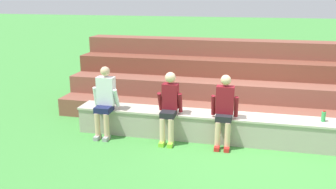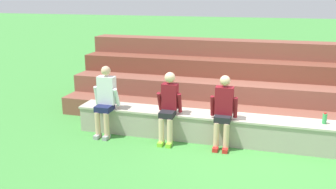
% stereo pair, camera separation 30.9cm
% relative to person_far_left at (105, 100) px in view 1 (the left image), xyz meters
% --- Properties ---
extents(ground_plane, '(80.00, 80.00, 0.00)m').
position_rel_person_far_left_xyz_m(ground_plane, '(2.98, 0.02, -0.80)').
color(ground_plane, '#428E3D').
extents(stone_seating_wall, '(7.26, 0.59, 0.56)m').
position_rel_person_far_left_xyz_m(stone_seating_wall, '(2.98, 0.30, -0.50)').
color(stone_seating_wall, '#A8A08E').
rests_on(stone_seating_wall, ground).
extents(brick_bleachers, '(9.23, 2.57, 1.72)m').
position_rel_person_far_left_xyz_m(brick_bleachers, '(2.98, 2.52, -0.15)').
color(brick_bleachers, brown).
rests_on(brick_bleachers, ground).
extents(person_far_left, '(0.55, 0.55, 1.48)m').
position_rel_person_far_left_xyz_m(person_far_left, '(0.00, 0.00, 0.00)').
color(person_far_left, '#DBAD89').
rests_on(person_far_left, ground).
extents(person_left_of_center, '(0.50, 0.58, 1.42)m').
position_rel_person_far_left_xyz_m(person_left_of_center, '(1.37, 0.01, -0.03)').
color(person_left_of_center, beige).
rests_on(person_left_of_center, ground).
extents(person_center, '(0.52, 0.50, 1.43)m').
position_rel_person_far_left_xyz_m(person_center, '(2.47, 0.01, -0.02)').
color(person_center, '#DBAD89').
rests_on(person_center, ground).
extents(water_bottle_mid_left, '(0.08, 0.08, 0.22)m').
position_rel_person_far_left_xyz_m(water_bottle_mid_left, '(4.33, 0.33, -0.13)').
color(water_bottle_mid_left, green).
rests_on(water_bottle_mid_left, stone_seating_wall).
extents(plastic_cup_right_end, '(0.08, 0.08, 0.13)m').
position_rel_person_far_left_xyz_m(plastic_cup_right_end, '(-0.29, 0.33, -0.17)').
color(plastic_cup_right_end, blue).
rests_on(plastic_cup_right_end, stone_seating_wall).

